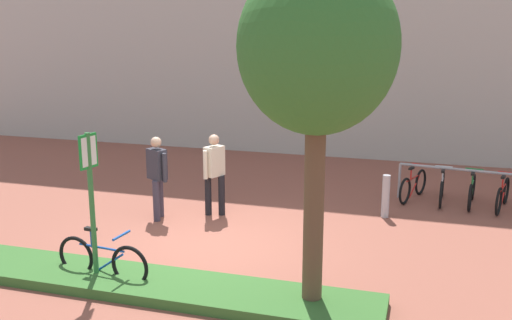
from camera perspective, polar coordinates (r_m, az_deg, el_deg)
ground_plane at (r=10.74m, az=-4.62°, el=-8.37°), size 60.00×60.00×0.00m
planter_strip at (r=9.20m, az=-10.16°, el=-11.88°), size 7.00×1.10×0.16m
tree_sidewalk at (r=7.66m, az=6.03°, el=10.63°), size 2.09×2.09×4.81m
parking_sign_post at (r=9.13m, az=-15.84°, el=-2.48°), size 0.09×0.36×2.38m
bike_at_sign at (r=9.54m, az=-14.75°, el=-9.40°), size 1.68×0.42×0.86m
bike_rack_cluster at (r=13.70m, az=20.31°, el=-2.82°), size 3.19×1.79×0.83m
bollard_steel at (r=12.38m, az=12.54°, el=-3.47°), size 0.16×0.16×0.90m
person_shirt_blue at (r=12.12m, az=-4.08°, el=-0.93°), size 0.41×0.56×1.72m
person_suited_dark at (r=12.02m, az=-9.62°, el=-1.21°), size 0.55×0.42×1.72m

